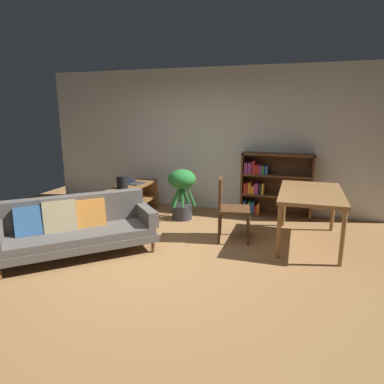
{
  "coord_description": "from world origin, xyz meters",
  "views": [
    {
      "loc": [
        1.7,
        -3.75,
        1.88
      ],
      "look_at": [
        0.32,
        0.61,
        0.8
      ],
      "focal_mm": 31.71,
      "sensor_mm": 36.0,
      "label": 1
    }
  ],
  "objects": [
    {
      "name": "dining_table",
      "position": [
        1.9,
        1.25,
        0.71
      ],
      "size": [
        0.87,
        1.48,
        0.78
      ],
      "color": "olive",
      "rests_on": "ground_plane"
    },
    {
      "name": "potted_floor_plant",
      "position": [
        -0.25,
        1.79,
        0.56
      ],
      "size": [
        0.51,
        0.49,
        0.9
      ],
      "color": "#333338",
      "rests_on": "ground_plane"
    },
    {
      "name": "fabric_couch",
      "position": [
        -1.11,
        -0.1,
        0.38
      ],
      "size": [
        1.99,
        1.93,
        0.77
      ],
      "color": "brown",
      "rests_on": "ground_plane"
    },
    {
      "name": "dining_chair_near",
      "position": [
        0.75,
        1.05,
        0.54
      ],
      "size": [
        0.53,
        0.52,
        0.95
      ],
      "color": "#56351E",
      "rests_on": "ground_plane"
    },
    {
      "name": "open_laptop",
      "position": [
        -1.21,
        1.81,
        0.61
      ],
      "size": [
        0.46,
        0.37,
        0.08
      ],
      "color": "#333338",
      "rests_on": "media_console"
    },
    {
      "name": "bookshelf",
      "position": [
        1.24,
        2.51,
        0.57
      ],
      "size": [
        1.27,
        0.33,
        1.16
      ],
      "color": "#56351E",
      "rests_on": "ground_plane"
    },
    {
      "name": "ground_plane",
      "position": [
        0.0,
        0.0,
        0.0
      ],
      "size": [
        8.16,
        8.16,
        0.0
      ],
      "primitive_type": "plane",
      "color": "#9E7042"
    },
    {
      "name": "desk_speaker",
      "position": [
        -1.2,
        1.39,
        0.7
      ],
      "size": [
        0.19,
        0.19,
        0.22
      ],
      "color": "black",
      "rests_on": "media_console"
    },
    {
      "name": "back_wall_panel",
      "position": [
        0.0,
        2.7,
        1.35
      ],
      "size": [
        6.8,
        0.1,
        2.7
      ],
      "primitive_type": "cube",
      "color": "silver",
      "rests_on": "ground_plane"
    },
    {
      "name": "media_console",
      "position": [
        -1.18,
        1.73,
        0.29
      ],
      "size": [
        0.45,
        1.22,
        0.59
      ],
      "color": "brown",
      "rests_on": "ground_plane"
    }
  ]
}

